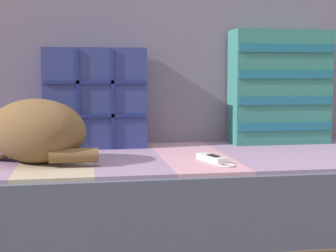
{
  "coord_description": "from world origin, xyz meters",
  "views": [
    {
      "loc": [
        -0.48,
        -1.54,
        0.69
      ],
      "look_at": [
        -0.2,
        0.07,
        0.52
      ],
      "focal_mm": 55.0,
      "sensor_mm": 36.0,
      "label": 1
    }
  ],
  "objects_px": {
    "throw_pillow_striped": "(279,87)",
    "sleeping_cat": "(33,133)",
    "throw_pillow_quilted": "(95,98)",
    "couch": "(219,212)",
    "game_remote_far": "(213,159)"
  },
  "relations": [
    {
      "from": "couch",
      "to": "game_remote_far",
      "type": "xyz_separation_m",
      "value": [
        -0.08,
        -0.19,
        0.22
      ]
    },
    {
      "from": "throw_pillow_striped",
      "to": "game_remote_far",
      "type": "xyz_separation_m",
      "value": [
        -0.36,
        -0.38,
        -0.21
      ]
    },
    {
      "from": "throw_pillow_quilted",
      "to": "couch",
      "type": "bearing_deg",
      "value": -23.6
    },
    {
      "from": "throw_pillow_quilted",
      "to": "throw_pillow_striped",
      "type": "relative_size",
      "value": 0.85
    },
    {
      "from": "throw_pillow_striped",
      "to": "throw_pillow_quilted",
      "type": "bearing_deg",
      "value": 179.96
    },
    {
      "from": "couch",
      "to": "throw_pillow_quilted",
      "type": "xyz_separation_m",
      "value": [
        -0.42,
        0.18,
        0.39
      ]
    },
    {
      "from": "throw_pillow_quilted",
      "to": "throw_pillow_striped",
      "type": "height_order",
      "value": "throw_pillow_striped"
    },
    {
      "from": "couch",
      "to": "throw_pillow_striped",
      "type": "xyz_separation_m",
      "value": [
        0.28,
        0.18,
        0.43
      ]
    },
    {
      "from": "sleeping_cat",
      "to": "throw_pillow_striped",
      "type": "bearing_deg",
      "value": 18.26
    },
    {
      "from": "couch",
      "to": "sleeping_cat",
      "type": "distance_m",
      "value": 0.69
    },
    {
      "from": "sleeping_cat",
      "to": "throw_pillow_quilted",
      "type": "bearing_deg",
      "value": 56.69
    },
    {
      "from": "sleeping_cat",
      "to": "game_remote_far",
      "type": "distance_m",
      "value": 0.55
    },
    {
      "from": "throw_pillow_quilted",
      "to": "sleeping_cat",
      "type": "xyz_separation_m",
      "value": [
        -0.19,
        -0.3,
        -0.09
      ]
    },
    {
      "from": "couch",
      "to": "throw_pillow_striped",
      "type": "height_order",
      "value": "throw_pillow_striped"
    },
    {
      "from": "throw_pillow_striped",
      "to": "sleeping_cat",
      "type": "height_order",
      "value": "throw_pillow_striped"
    }
  ]
}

